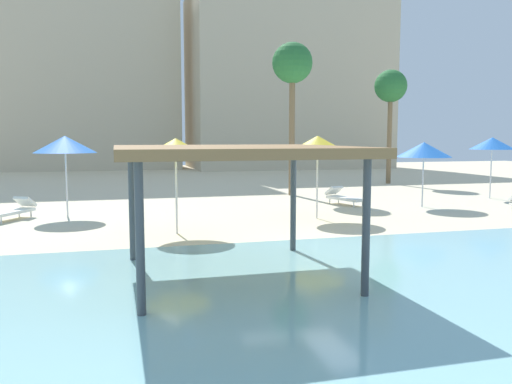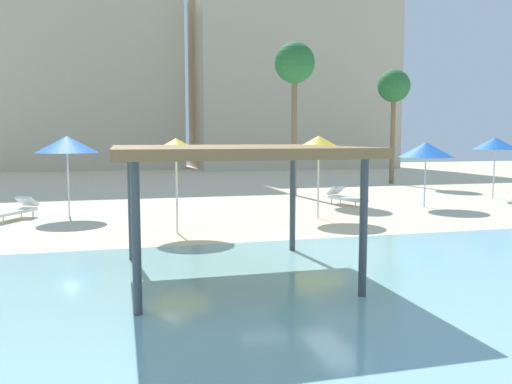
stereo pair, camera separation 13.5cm
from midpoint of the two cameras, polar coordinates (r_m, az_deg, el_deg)
name	(u,v)px [view 1 (the left image)]	position (r m, az deg, el deg)	size (l,w,h in m)	color
ground_plane	(303,254)	(12.55, 4.80, -6.77)	(80.00, 80.00, 0.00)	beige
lagoon_water	(431,333)	(8.01, 18.12, -14.39)	(44.00, 13.50, 0.04)	#8CC6CC
shade_pavilion	(234,154)	(10.14, -2.85, 4.14)	(4.48, 4.48, 2.60)	#42474C
beach_umbrella_blue_0	(424,150)	(21.68, 17.70, 4.42)	(2.14, 2.14, 2.57)	silver
beach_umbrella_blue_3	(65,144)	(19.25, -20.34, 4.90)	(2.13, 2.13, 2.82)	silver
beach_umbrella_yellow_4	(318,144)	(17.78, 6.54, 5.19)	(2.09, 2.09, 2.82)	silver
beach_umbrella_yellow_5	(176,148)	(15.04, -9.03, 4.78)	(1.97, 1.97, 2.74)	silver
beach_umbrella_blue_6	(492,143)	(25.80, 24.27, 4.86)	(1.96, 1.96, 2.76)	silver
lounge_chair_0	(343,197)	(21.73, 9.32, -0.51)	(1.14, 1.99, 0.74)	white
lounge_chair_2	(14,210)	(19.42, -25.13, -1.77)	(1.46, 1.95, 0.74)	white
palm_tree_0	(292,67)	(25.15, 3.83, 13.45)	(1.90, 1.90, 7.19)	brown
palm_tree_1	(391,89)	(32.26, 14.38, 10.85)	(1.90, 1.90, 6.72)	brown
hotel_block_0	(69,42)	(49.96, -19.88, 15.14)	(18.45, 8.68, 21.97)	beige
hotel_block_1	(286,83)	(48.84, 3.27, 11.83)	(17.47, 9.54, 15.44)	beige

